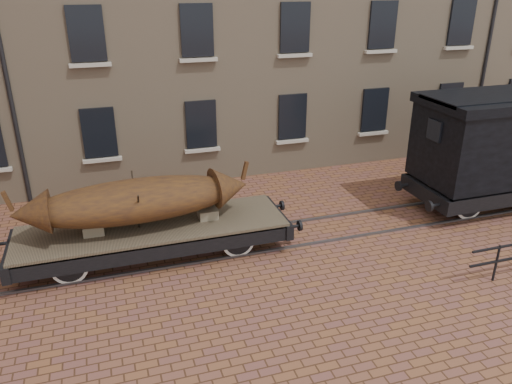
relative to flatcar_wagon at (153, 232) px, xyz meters
name	(u,v)px	position (x,y,z in m)	size (l,w,h in m)	color
ground	(320,230)	(4.92, 0.00, -0.75)	(90.00, 90.00, 0.00)	brown
rail_track	(320,229)	(4.92, 0.00, -0.72)	(30.00, 1.52, 0.06)	#59595E
flatcar_wagon	(153,232)	(0.00, 0.00, 0.00)	(7.95, 2.16, 1.20)	brown
iron_boat	(137,200)	(-0.35, 0.00, 0.97)	(6.13, 1.88, 1.48)	#583413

